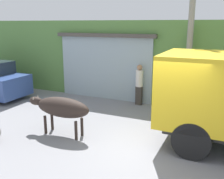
% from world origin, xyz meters
% --- Properties ---
extents(ground_plane, '(60.00, 60.00, 0.00)m').
position_xyz_m(ground_plane, '(0.00, 0.00, 0.00)').
color(ground_plane, gray).
extents(hillside_embankment, '(32.00, 5.19, 3.52)m').
position_xyz_m(hillside_embankment, '(0.00, 6.62, 1.76)').
color(hillside_embankment, '#568442').
rests_on(hillside_embankment, ground_plane).
extents(building_backdrop, '(4.75, 2.70, 2.96)m').
position_xyz_m(building_backdrop, '(-3.56, 5.13, 1.50)').
color(building_backdrop, '#99ADB7').
rests_on(building_backdrop, ground_plane).
extents(brown_cow, '(2.17, 0.62, 1.20)m').
position_xyz_m(brown_cow, '(-2.97, -0.27, 0.88)').
color(brown_cow, '#2D231E').
rests_on(brown_cow, ground_plane).
extents(pedestrian_on_hill, '(0.36, 0.36, 1.73)m').
position_xyz_m(pedestrian_on_hill, '(-1.80, 3.68, 0.96)').
color(pedestrian_on_hill, '#38332D').
rests_on(pedestrian_on_hill, ground_plane).
extents(utility_pole, '(0.90, 0.22, 6.55)m').
position_xyz_m(utility_pole, '(0.14, 3.71, 3.40)').
color(utility_pole, gray).
rests_on(utility_pole, ground_plane).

